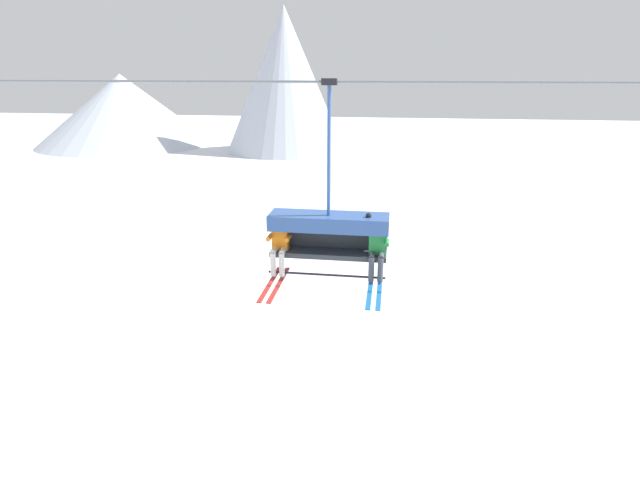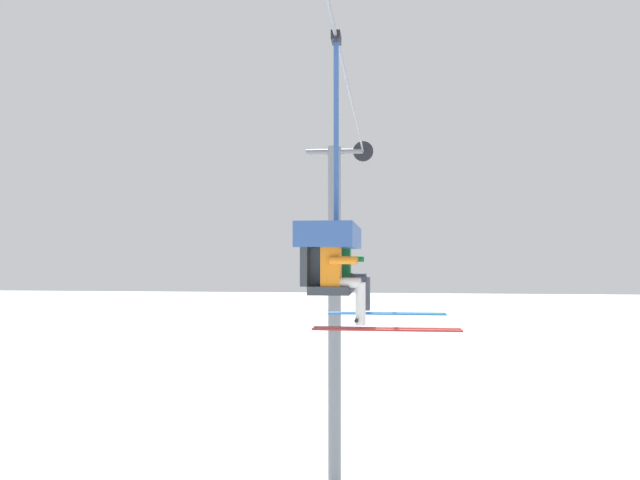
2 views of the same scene
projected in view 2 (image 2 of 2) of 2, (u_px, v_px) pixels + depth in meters
lift_tower_far at (335, 307)px, 17.26m from camera, size 0.36×1.88×9.53m
lift_cable at (335, 31)px, 8.03m from camera, size 20.63×0.05×0.05m
chairlift_chair at (331, 246)px, 8.20m from camera, size 2.37×0.74×3.71m
skier_orange at (342, 272)px, 7.21m from camera, size 0.46×1.70×1.23m
skier_green at (351, 267)px, 9.13m from camera, size 0.48×1.70×1.34m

